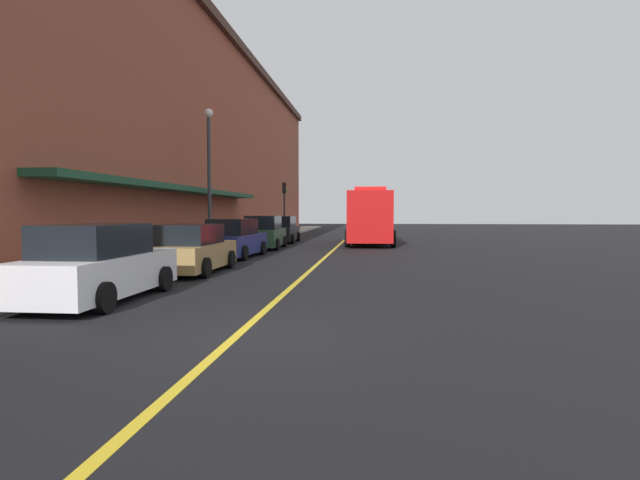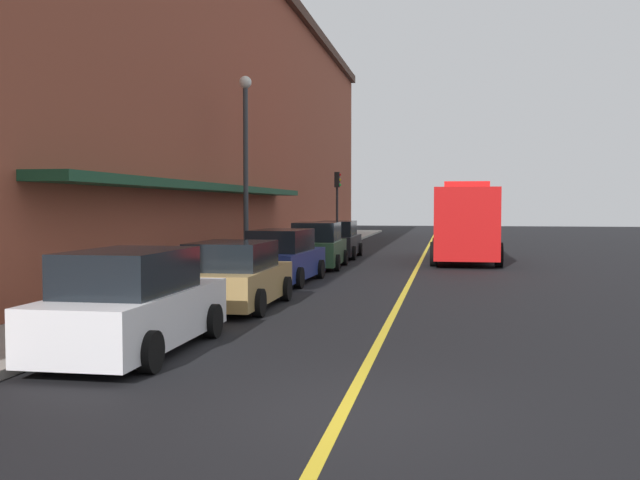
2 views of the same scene
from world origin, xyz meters
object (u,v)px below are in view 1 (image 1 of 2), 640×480
at_px(parked_car_3, 264,233).
at_px(parked_car_0, 99,265).
at_px(parked_car_4, 282,230).
at_px(fire_truck, 371,218).
at_px(parked_car_1, 190,250).
at_px(parked_car_2, 234,239).
at_px(parking_meter_0, 232,230).
at_px(parking_meter_1, 189,236).
at_px(parking_meter_2, 52,253).
at_px(street_lamp_left, 209,164).
at_px(traffic_light_near, 284,198).

bearing_deg(parked_car_3, parked_car_0, 177.73).
height_order(parked_car_4, fire_truck, fire_truck).
bearing_deg(parked_car_1, parked_car_2, 0.95).
distance_m(parked_car_1, parking_meter_0, 10.39).
relative_size(parked_car_0, parked_car_2, 0.96).
bearing_deg(parking_meter_0, parking_meter_1, -90.00).
relative_size(parked_car_4, parking_meter_2, 3.52).
bearing_deg(parked_car_0, parking_meter_1, 8.02).
bearing_deg(street_lamp_left, parking_meter_2, -87.45).
relative_size(parking_meter_0, parking_meter_2, 1.00).
bearing_deg(parking_meter_0, parking_meter_2, -90.00).
bearing_deg(parked_car_1, parked_car_4, -0.03).
bearing_deg(parked_car_4, parked_car_1, 179.37).
distance_m(parked_car_4, traffic_light_near, 8.88).
xyz_separation_m(parked_car_4, parking_meter_1, (-1.39, -13.35, 0.24)).
height_order(parked_car_4, street_lamp_left, street_lamp_left).
relative_size(parked_car_1, parking_meter_2, 3.39).
height_order(parked_car_3, parking_meter_1, parked_car_3).
xyz_separation_m(fire_truck, street_lamp_left, (-7.89, -7.93, 2.75)).
bearing_deg(parked_car_0, parking_meter_0, 4.70).
bearing_deg(fire_truck, parking_meter_0, -50.50).
xyz_separation_m(parking_meter_2, street_lamp_left, (-0.60, 13.48, 3.34)).
bearing_deg(traffic_light_near, street_lamp_left, -92.18).
xyz_separation_m(parked_car_4, parking_meter_0, (-1.39, -6.93, 0.24)).
bearing_deg(parking_meter_0, parked_car_0, -85.11).
height_order(parked_car_1, street_lamp_left, street_lamp_left).
bearing_deg(parking_meter_0, street_lamp_left, -107.08).
height_order(parked_car_0, parked_car_2, parked_car_0).
distance_m(parked_car_2, parking_meter_0, 4.67).
bearing_deg(parking_meter_1, parking_meter_2, -90.00).
bearing_deg(traffic_light_near, parked_car_2, -86.32).
bearing_deg(traffic_light_near, parked_car_4, -81.10).
xyz_separation_m(parked_car_1, street_lamp_left, (-2.06, 8.33, 3.64)).
bearing_deg(street_lamp_left, fire_truck, 45.14).
height_order(parked_car_2, parking_meter_1, parked_car_2).
bearing_deg(parking_meter_2, traffic_light_near, 89.89).
bearing_deg(parked_car_2, traffic_light_near, 5.78).
xyz_separation_m(fire_truck, parking_meter_0, (-7.29, -5.97, -0.59)).
xyz_separation_m(parked_car_2, parked_car_4, (0.05, 11.40, 0.01)).
relative_size(parked_car_2, traffic_light_near, 1.15).
xyz_separation_m(parked_car_3, parked_car_4, (-0.07, 5.77, -0.03)).
distance_m(parked_car_0, parked_car_1, 5.49).
relative_size(parking_meter_2, street_lamp_left, 0.19).
bearing_deg(parked_car_0, parked_car_2, -0.13).
height_order(parked_car_0, parking_meter_0, parked_car_0).
xyz_separation_m(parked_car_0, parking_meter_1, (-1.35, 9.36, 0.24)).
height_order(parked_car_0, parking_meter_1, parked_car_0).
relative_size(parking_meter_0, parking_meter_1, 1.00).
distance_m(parked_car_2, parked_car_3, 5.63).
bearing_deg(parked_car_4, parking_meter_0, 167.81).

